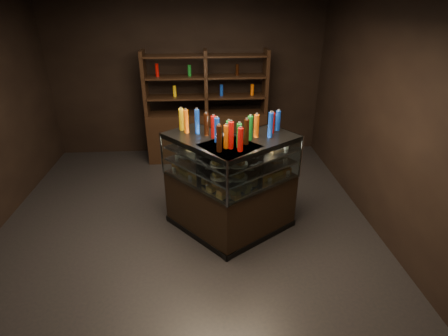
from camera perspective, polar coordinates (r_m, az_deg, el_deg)
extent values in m
plane|color=black|center=(4.94, -6.04, -8.43)|extent=(5.00, 5.00, 0.00)
cube|color=black|center=(6.70, -6.06, 14.91)|extent=(5.00, 0.02, 3.00)
cube|color=black|center=(2.05, -10.00, -13.56)|extent=(5.00, 0.02, 3.00)
cube|color=black|center=(4.83, 24.49, 8.29)|extent=(0.02, 5.00, 3.00)
cube|color=black|center=(4.50, 4.00, -6.34)|extent=(1.29, 1.13, 0.76)
cube|color=black|center=(4.69, 3.87, -9.84)|extent=(1.32, 1.17, 0.08)
cube|color=black|center=(4.09, 4.38, 4.16)|extent=(1.29, 1.13, 0.06)
cube|color=silver|center=(4.30, 4.16, -1.97)|extent=(1.22, 1.07, 0.02)
cube|color=silver|center=(4.22, 4.23, 0.17)|extent=(1.22, 1.07, 0.02)
cube|color=silver|center=(4.15, 4.31, 2.16)|extent=(1.22, 1.07, 0.02)
cube|color=white|center=(3.99, 7.14, -0.30)|extent=(0.96, 0.66, 0.54)
cylinder|color=silver|center=(4.40, 12.45, 1.83)|extent=(0.03, 0.03, 0.56)
cylinder|color=silver|center=(3.65, 0.53, -2.75)|extent=(0.03, 0.03, 0.56)
cube|color=black|center=(4.52, -2.15, -6.15)|extent=(1.20, 1.26, 0.76)
cube|color=black|center=(4.71, -2.08, -9.64)|extent=(1.23, 1.29, 0.08)
cube|color=black|center=(4.11, -2.36, 4.32)|extent=(1.20, 1.26, 0.06)
cube|color=silver|center=(4.32, -2.24, -1.78)|extent=(1.13, 1.19, 0.02)
cube|color=silver|center=(4.24, -2.28, 0.35)|extent=(1.13, 1.19, 0.02)
cube|color=silver|center=(4.17, -2.32, 2.33)|extent=(1.13, 1.19, 0.02)
cube|color=white|center=(4.03, -5.44, 0.05)|extent=(0.77, 0.88, 0.54)
cylinder|color=silver|center=(3.65, 0.53, -2.75)|extent=(0.03, 0.03, 0.56)
cylinder|color=silver|center=(4.46, -10.12, 2.42)|extent=(0.03, 0.03, 0.56)
cube|color=#DB9D4E|center=(3.99, -0.78, -3.69)|extent=(0.20, 0.18, 0.06)
cube|color=#DB9D4E|center=(4.08, 1.04, -2.98)|extent=(0.20, 0.18, 0.06)
cube|color=#DB9D4E|center=(4.17, 2.77, -2.31)|extent=(0.20, 0.18, 0.06)
cube|color=#DB9D4E|center=(4.27, 4.43, -1.66)|extent=(0.20, 0.18, 0.06)
cube|color=#DB9D4E|center=(4.37, 6.01, -1.05)|extent=(0.20, 0.18, 0.06)
cube|color=#DB9D4E|center=(4.47, 7.52, -0.45)|extent=(0.20, 0.18, 0.06)
cube|color=#DB9D4E|center=(4.58, 8.96, 0.11)|extent=(0.20, 0.18, 0.06)
cylinder|color=white|center=(3.96, -0.51, -1.33)|extent=(0.24, 0.24, 0.01)
cube|color=#DB9D4E|center=(3.94, -0.52, -0.89)|extent=(0.19, 0.17, 0.05)
cylinder|color=white|center=(4.21, 4.24, 0.38)|extent=(0.24, 0.24, 0.01)
cube|color=#DB9D4E|center=(4.20, 4.26, 0.80)|extent=(0.19, 0.17, 0.05)
cylinder|color=white|center=(4.50, 8.43, 1.89)|extent=(0.24, 0.24, 0.01)
cube|color=#DB9D4E|center=(4.48, 8.46, 2.29)|extent=(0.19, 0.17, 0.05)
cylinder|color=white|center=(3.89, -0.52, 0.77)|extent=(0.24, 0.24, 0.02)
cube|color=#DB9D4E|center=(3.87, -0.52, 1.23)|extent=(0.19, 0.17, 0.05)
cylinder|color=white|center=(4.15, 4.31, 2.38)|extent=(0.24, 0.24, 0.02)
cube|color=#DB9D4E|center=(4.13, 4.33, 2.82)|extent=(0.19, 0.17, 0.05)
cylinder|color=white|center=(4.43, 8.56, 3.78)|extent=(0.24, 0.24, 0.02)
cube|color=#DB9D4E|center=(4.42, 8.59, 4.19)|extent=(0.19, 0.17, 0.05)
cube|color=#DB9D4E|center=(4.62, -6.62, 0.54)|extent=(0.19, 0.19, 0.06)
cube|color=#DB9D4E|center=(4.51, -5.32, -0.10)|extent=(0.19, 0.19, 0.06)
cube|color=#DB9D4E|center=(4.40, -3.96, -0.76)|extent=(0.19, 0.19, 0.06)
cube|color=#DB9D4E|center=(4.29, -2.53, -1.46)|extent=(0.19, 0.19, 0.06)
cube|color=#DB9D4E|center=(4.18, -1.03, -2.20)|extent=(0.19, 0.19, 0.06)
cube|color=#DB9D4E|center=(4.08, 0.55, -2.97)|extent=(0.19, 0.19, 0.06)
cube|color=#DB9D4E|center=(3.98, 2.22, -3.78)|extent=(0.19, 0.19, 0.06)
cylinder|color=white|center=(4.54, -6.07, 2.27)|extent=(0.24, 0.24, 0.01)
cube|color=#DB9D4E|center=(4.53, -6.09, 2.67)|extent=(0.17, 0.18, 0.05)
cylinder|color=white|center=(4.23, -2.29, 0.56)|extent=(0.24, 0.24, 0.01)
cube|color=#DB9D4E|center=(4.22, -2.29, 0.98)|extent=(0.17, 0.18, 0.05)
cylinder|color=white|center=(3.95, 2.05, -1.41)|extent=(0.24, 0.24, 0.01)
cube|color=#DB9D4E|center=(3.94, 2.06, -0.96)|extent=(0.17, 0.18, 0.05)
cylinder|color=white|center=(4.48, -6.16, 4.15)|extent=(0.24, 0.24, 0.02)
cube|color=#DB9D4E|center=(4.46, -6.18, 4.56)|extent=(0.17, 0.18, 0.05)
cylinder|color=white|center=(4.17, -2.32, 2.55)|extent=(0.24, 0.24, 0.02)
cube|color=#DB9D4E|center=(4.15, -2.33, 2.99)|extent=(0.17, 0.18, 0.05)
cylinder|color=white|center=(3.88, 2.09, 0.70)|extent=(0.24, 0.24, 0.02)
cube|color=#DB9D4E|center=(3.87, 2.10, 1.16)|extent=(0.17, 0.18, 0.05)
cylinder|color=#0F38B2|center=(3.74, -1.11, 4.86)|extent=(0.06, 0.06, 0.28)
cylinder|color=silver|center=(3.69, -1.13, 7.03)|extent=(0.03, 0.03, 0.02)
cylinder|color=#D8590A|center=(3.81, 0.36, 5.27)|extent=(0.06, 0.06, 0.28)
cylinder|color=silver|center=(3.76, 0.37, 7.40)|extent=(0.03, 0.03, 0.02)
cylinder|color=#147223|center=(3.88, 1.78, 5.66)|extent=(0.06, 0.06, 0.28)
cylinder|color=silver|center=(3.83, 1.81, 7.76)|extent=(0.03, 0.03, 0.02)
cylinder|color=#B20C0A|center=(3.96, 3.14, 6.04)|extent=(0.06, 0.06, 0.28)
cylinder|color=silver|center=(3.91, 3.20, 8.10)|extent=(0.03, 0.03, 0.02)
cylinder|color=silver|center=(4.03, 4.46, 6.40)|extent=(0.06, 0.06, 0.28)
cylinder|color=silver|center=(3.98, 4.54, 8.43)|extent=(0.03, 0.03, 0.02)
cylinder|color=yellow|center=(4.11, 5.73, 6.74)|extent=(0.06, 0.06, 0.28)
cylinder|color=silver|center=(4.06, 5.82, 8.73)|extent=(0.03, 0.03, 0.02)
cylinder|color=black|center=(4.19, 6.95, 7.06)|extent=(0.06, 0.06, 0.28)
cylinder|color=silver|center=(4.15, 7.06, 9.02)|extent=(0.03, 0.03, 0.02)
cylinder|color=#0F38B2|center=(4.28, 8.13, 7.37)|extent=(0.06, 0.06, 0.28)
cylinder|color=silver|center=(4.23, 8.26, 9.30)|extent=(0.03, 0.03, 0.02)
cylinder|color=#D8590A|center=(4.36, 9.26, 7.67)|extent=(0.06, 0.06, 0.28)
cylinder|color=silver|center=(4.32, 9.40, 9.56)|extent=(0.03, 0.03, 0.02)
cylinder|color=#0F38B2|center=(4.41, -6.74, 8.03)|extent=(0.06, 0.06, 0.28)
cylinder|color=silver|center=(4.36, -6.84, 9.90)|extent=(0.03, 0.03, 0.02)
cylinder|color=#D8590A|center=(4.31, -5.72, 7.69)|extent=(0.06, 0.06, 0.28)
cylinder|color=silver|center=(4.27, -5.81, 9.59)|extent=(0.03, 0.03, 0.02)
cylinder|color=#147223|center=(4.23, -4.66, 7.33)|extent=(0.06, 0.06, 0.28)
cylinder|color=silver|center=(4.18, -4.73, 9.27)|extent=(0.03, 0.03, 0.02)
cylinder|color=#B20C0A|center=(4.14, -3.55, 6.95)|extent=(0.06, 0.06, 0.28)
cylinder|color=silver|center=(4.09, -3.61, 8.93)|extent=(0.03, 0.03, 0.02)
cylinder|color=silver|center=(4.05, -2.40, 6.55)|extent=(0.06, 0.06, 0.28)
cylinder|color=silver|center=(4.00, -2.44, 8.58)|extent=(0.03, 0.03, 0.02)
cylinder|color=yellow|center=(3.97, -1.21, 6.14)|extent=(0.06, 0.06, 0.28)
cylinder|color=silver|center=(3.92, -1.23, 8.20)|extent=(0.03, 0.03, 0.02)
cylinder|color=black|center=(3.89, 0.04, 5.70)|extent=(0.06, 0.06, 0.28)
cylinder|color=silver|center=(3.84, 0.04, 7.80)|extent=(0.03, 0.03, 0.02)
cylinder|color=#0F38B2|center=(3.81, 1.34, 5.24)|extent=(0.06, 0.06, 0.28)
cylinder|color=silver|center=(3.76, 1.36, 7.38)|extent=(0.03, 0.03, 0.02)
cylinder|color=#D8590A|center=(3.73, 2.69, 4.76)|extent=(0.06, 0.06, 0.28)
cylinder|color=silver|center=(3.68, 2.74, 6.94)|extent=(0.03, 0.03, 0.02)
cylinder|color=black|center=(5.82, 0.17, -1.56)|extent=(0.22, 0.22, 0.17)
cone|color=#1F5B1A|center=(5.68, 0.17, 1.28)|extent=(0.34, 0.34, 0.47)
cone|color=#1F5B1A|center=(5.62, 0.17, 2.70)|extent=(0.26, 0.26, 0.33)
cube|color=black|center=(6.55, -2.80, 5.19)|extent=(2.16, 0.43, 0.90)
cube|color=black|center=(6.33, -12.82, 13.30)|extent=(0.06, 0.38, 1.10)
cube|color=black|center=(6.26, -3.00, 13.77)|extent=(0.06, 0.38, 1.10)
cube|color=black|center=(6.37, 6.78, 13.84)|extent=(0.06, 0.38, 1.10)
cube|color=black|center=(6.32, -2.95, 11.55)|extent=(2.12, 0.39, 0.03)
cube|color=black|center=(6.24, -3.02, 14.66)|extent=(2.12, 0.39, 0.03)
cube|color=black|center=(6.18, -3.10, 17.84)|extent=(2.12, 0.39, 0.03)
cylinder|color=#0F38B2|center=(6.33, -10.61, 12.33)|extent=(0.06, 0.06, 0.22)
cylinder|color=#D8590A|center=(6.30, -8.08, 12.46)|extent=(0.06, 0.06, 0.22)
cylinder|color=#147223|center=(6.29, -5.53, 12.57)|extent=(0.06, 0.06, 0.22)
cylinder|color=#B20C0A|center=(6.29, -2.97, 12.65)|extent=(0.06, 0.06, 0.22)
cylinder|color=silver|center=(6.30, -0.42, 12.71)|extent=(0.06, 0.06, 0.22)
cylinder|color=yellow|center=(6.33, 2.12, 12.75)|extent=(0.06, 0.06, 0.22)
cylinder|color=black|center=(6.36, 4.64, 12.76)|extent=(0.06, 0.06, 0.22)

